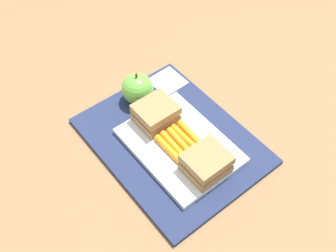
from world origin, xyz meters
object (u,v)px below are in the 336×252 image
carrot_sticks_bundle (180,142)px  apple (138,89)px  sandwich_half_right (156,113)px  sandwich_half_left (206,163)px  paper_napkin (168,82)px  food_tray (180,145)px

carrot_sticks_bundle → apple: (0.16, -0.01, 0.02)m
sandwich_half_right → carrot_sticks_bundle: bearing=179.8°
sandwich_half_right → carrot_sticks_bundle: (-0.08, 0.00, -0.02)m
sandwich_half_right → carrot_sticks_bundle: 0.08m
sandwich_half_left → apple: apple is taller
sandwich_half_right → apple: bearing=-7.9°
sandwich_half_left → paper_napkin: size_ratio=1.14×
paper_napkin → carrot_sticks_bundle: bearing=148.9°
sandwich_half_right → paper_napkin: size_ratio=1.14×
food_tray → carrot_sticks_bundle: carrot_sticks_bundle is taller
carrot_sticks_bundle → food_tray: bearing=-100.6°
food_tray → carrot_sticks_bundle: 0.01m
sandwich_half_right → apple: (0.08, -0.01, 0.00)m
sandwich_half_left → paper_napkin: 0.26m
sandwich_half_right → apple: size_ratio=0.99×
sandwich_half_right → paper_napkin: bearing=-49.6°
carrot_sticks_bundle → apple: size_ratio=0.98×
carrot_sticks_bundle → paper_napkin: (0.16, -0.10, -0.02)m
food_tray → apple: 0.16m
sandwich_half_left → sandwich_half_right: bearing=0.0°
apple → sandwich_half_left: bearing=177.3°
paper_napkin → apple: bearing=91.5°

